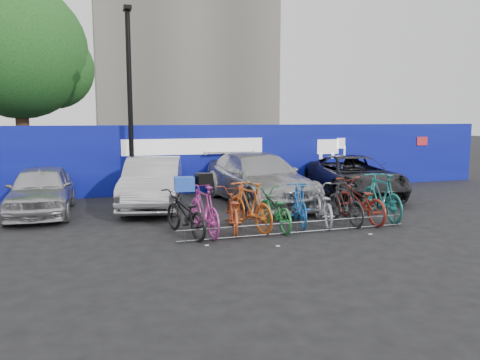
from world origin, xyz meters
name	(u,v)px	position (x,y,z in m)	size (l,w,h in m)	color
ground	(287,228)	(0.00, 0.00, 0.00)	(100.00, 100.00, 0.00)	black
hoarding	(222,158)	(0.01, 6.00, 1.20)	(22.00, 0.18, 2.40)	#0A0F94
tree	(25,55)	(-6.77, 10.06, 5.07)	(5.40, 5.20, 7.80)	#382314
lamppost	(130,98)	(-3.20, 5.40, 3.27)	(0.25, 0.50, 6.11)	black
bike_rack	(297,227)	(0.00, -0.60, 0.16)	(5.60, 0.03, 0.30)	#595B60
car_0	(41,190)	(-5.80, 3.59, 0.68)	(1.61, 3.99, 1.36)	#B1B0B5
car_1	(153,183)	(-2.73, 3.68, 0.74)	(1.56, 4.47, 1.47)	#B4B4B9
car_2	(258,178)	(0.48, 3.42, 0.78)	(2.18, 5.35, 1.55)	#A7A7AC
car_3	(353,176)	(3.97, 3.62, 0.69)	(2.28, 4.94, 1.37)	black
bike_0	(185,213)	(-2.48, 0.06, 0.51)	(0.68, 1.95, 1.03)	black
bike_1	(204,209)	(-2.04, 0.02, 0.58)	(0.55, 1.94, 1.16)	#C83B9C
bike_2	(232,210)	(-1.32, 0.19, 0.50)	(0.67, 1.91, 1.01)	#A94522
bike_3	(250,206)	(-0.91, 0.11, 0.58)	(0.55, 1.95, 1.17)	#D05C1E
bike_4	(275,209)	(-0.31, 0.03, 0.48)	(0.64, 1.84, 0.97)	#1F7432
bike_5	(299,204)	(0.40, 0.19, 0.53)	(0.50, 1.77, 1.06)	#1956A7
bike_6	(322,205)	(1.02, 0.16, 0.50)	(0.66, 1.88, 0.99)	#95979C
bike_7	(345,203)	(1.58, 0.04, 0.53)	(0.49, 1.75, 1.05)	#262629
bike_8	(360,201)	(2.07, 0.14, 0.54)	(0.72, 2.07, 1.09)	maroon
bike_9	(382,196)	(2.75, 0.20, 0.61)	(0.58, 2.04, 1.23)	#1D7370
cargo_crate	(184,184)	(-2.48, 0.06, 1.18)	(0.44, 0.33, 0.31)	blue
cargo_topcase	(204,179)	(-2.04, 0.02, 1.29)	(0.34, 0.30, 0.25)	black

